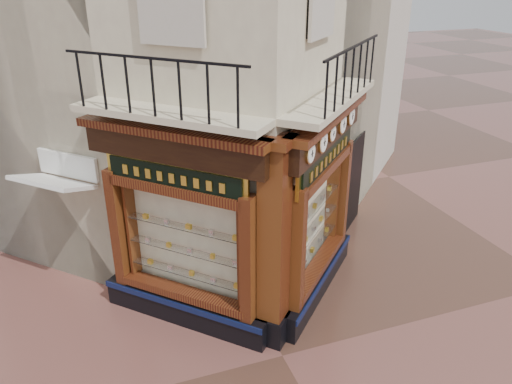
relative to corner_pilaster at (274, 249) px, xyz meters
name	(u,v)px	position (x,y,z in m)	size (l,w,h in m)	color
ground	(282,356)	(0.00, -0.50, -1.95)	(80.00, 80.00, 0.00)	#4C2F23
neighbour_left	(78,2)	(-2.47, 8.13, 3.55)	(8.00, 8.00, 11.00)	beige
shopfront_left	(180,232)	(-1.41, 1.07, 0.03)	(2.86, 2.86, 3.98)	black
shopfront_right	(320,209)	(1.41, 1.07, 0.03)	(2.86, 2.86, 3.98)	black
corner_pilaster	(274,249)	(0.00, 0.00, 0.00)	(0.85, 0.85, 3.98)	black
balcony	(255,106)	(0.00, 0.99, 2.27)	(5.94, 2.97, 1.03)	beige
clock_a	(310,153)	(0.61, 0.01, 1.67)	(0.29, 0.29, 0.36)	#B3833B
clock_b	(323,142)	(1.07, 0.46, 1.67)	(0.32, 0.32, 0.41)	#B3833B
clock_c	(332,133)	(1.44, 0.84, 1.67)	(0.27, 0.27, 0.33)	#B3833B
clock_d	(342,124)	(1.91, 1.31, 1.67)	(0.33, 0.33, 0.41)	#B3833B
clock_e	(351,116)	(2.34, 1.74, 1.67)	(0.32, 0.32, 0.40)	#B3833B
awning	(73,292)	(-3.52, 2.81, -1.95)	(1.49, 0.89, 0.08)	white
signboard_left	(174,177)	(-1.46, 1.01, 1.15)	(2.06, 2.06, 0.55)	gold
signboard_right	(327,157)	(1.46, 1.01, 1.15)	(2.20, 2.20, 0.59)	gold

